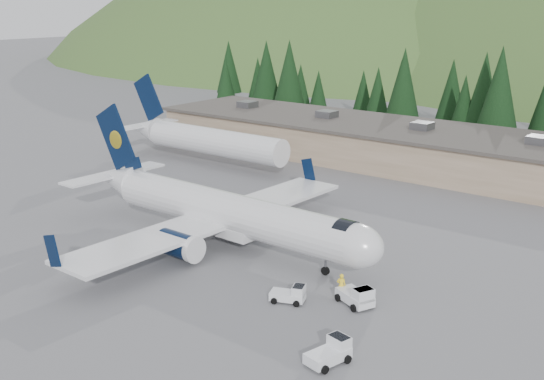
{
  "coord_description": "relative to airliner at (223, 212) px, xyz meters",
  "views": [
    {
      "loc": [
        38.92,
        -43.65,
        21.95
      ],
      "look_at": [
        0.0,
        6.0,
        4.0
      ],
      "focal_mm": 45.0,
      "sensor_mm": 36.0,
      "label": 1
    }
  ],
  "objects": [
    {
      "name": "tree_line",
      "position": [
        -1.68,
        61.06,
        4.25
      ],
      "size": [
        113.49,
        18.54,
        13.9
      ],
      "color": "black",
      "rests_on": "ground"
    },
    {
      "name": "airliner",
      "position": [
        0.0,
        0.0,
        0.0
      ],
      "size": [
        34.72,
        32.51,
        11.55
      ],
      "rotation": [
        0.0,
        0.0,
        -0.03
      ],
      "color": "white",
      "rests_on": "ground"
    },
    {
      "name": "baggage_tug_c",
      "position": [
        19.43,
        -11.57,
        -2.38
      ],
      "size": [
        2.27,
        3.15,
        1.55
      ],
      "rotation": [
        0.0,
        0.0,
        1.34
      ],
      "color": "white",
      "rests_on": "ground"
    },
    {
      "name": "terminal_building",
      "position": [
        -3.99,
        37.97,
        -0.45
      ],
      "size": [
        71.0,
        17.0,
        6.1
      ],
      "color": "#8D745A",
      "rests_on": "ground"
    },
    {
      "name": "second_airliner",
      "position": [
        -23.91,
        21.97,
        0.25
      ],
      "size": [
        27.5,
        11.0,
        10.05
      ],
      "color": "white",
      "rests_on": "ground"
    },
    {
      "name": "baggage_tug_a",
      "position": [
        12.3,
        -6.16,
        -2.46
      ],
      "size": [
        2.86,
        2.26,
        1.37
      ],
      "rotation": [
        0.0,
        0.0,
        0.38
      ],
      "color": "white",
      "rests_on": "ground"
    },
    {
      "name": "ramp_worker",
      "position": [
        14.79,
        -3.11,
        -2.13
      ],
      "size": [
        0.83,
        0.73,
        1.9
      ],
      "primitive_type": "imported",
      "rotation": [
        0.0,
        0.0,
        3.63
      ],
      "color": "yellow",
      "rests_on": "ground"
    },
    {
      "name": "ground",
      "position": [
        1.02,
        -0.03,
        -3.08
      ],
      "size": [
        600.0,
        600.0,
        0.0
      ],
      "primitive_type": "plane",
      "color": "#5A5A5F"
    },
    {
      "name": "baggage_tug_b",
      "position": [
        16.51,
        -3.64,
        -2.35
      ],
      "size": [
        3.4,
        2.73,
        1.63
      ],
      "rotation": [
        0.0,
        0.0,
        -0.41
      ],
      "color": "white",
      "rests_on": "ground"
    }
  ]
}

